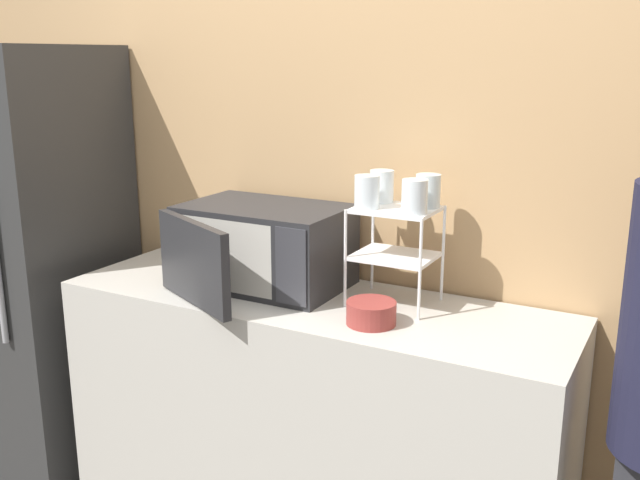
% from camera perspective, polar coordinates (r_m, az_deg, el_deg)
% --- Properties ---
extents(wall_back, '(8.00, 0.06, 2.60)m').
position_cam_1_polar(wall_back, '(2.60, 2.57, 5.19)').
color(wall_back, tan).
rests_on(wall_back, ground_plane).
extents(counter, '(1.77, 0.55, 0.92)m').
position_cam_1_polar(counter, '(2.61, -0.78, -14.31)').
color(counter, '#B7B2A8').
rests_on(counter, ground_plane).
extents(microwave, '(0.58, 0.59, 0.29)m').
position_cam_1_polar(microwave, '(2.53, -4.73, -0.51)').
color(microwave, '#262628').
rests_on(microwave, counter).
extents(dish_rack, '(0.27, 0.22, 0.32)m').
position_cam_1_polar(dish_rack, '(2.33, 6.05, 0.39)').
color(dish_rack, white).
rests_on(dish_rack, counter).
extents(glass_front_left, '(0.08, 0.08, 0.11)m').
position_cam_1_polar(glass_front_left, '(2.28, 3.77, 3.86)').
color(glass_front_left, silver).
rests_on(glass_front_left, dish_rack).
extents(glass_back_right, '(0.08, 0.08, 0.11)m').
position_cam_1_polar(glass_back_right, '(2.32, 8.64, 3.91)').
color(glass_back_right, silver).
rests_on(glass_back_right, dish_rack).
extents(glass_front_right, '(0.08, 0.08, 0.11)m').
position_cam_1_polar(glass_front_right, '(2.22, 7.57, 3.46)').
color(glass_front_right, silver).
rests_on(glass_front_right, dish_rack).
extents(glass_back_left, '(0.08, 0.08, 0.11)m').
position_cam_1_polar(glass_back_left, '(2.38, 4.96, 4.31)').
color(glass_back_left, silver).
rests_on(glass_back_left, dish_rack).
extents(bowl, '(0.15, 0.15, 0.07)m').
position_cam_1_polar(bowl, '(2.20, 4.12, -5.86)').
color(bowl, maroon).
rests_on(bowl, counter).
extents(refrigerator, '(0.70, 0.63, 1.76)m').
position_cam_1_polar(refrigerator, '(3.27, -22.15, -1.45)').
color(refrigerator, '#2D2D2D').
rests_on(refrigerator, ground_plane).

